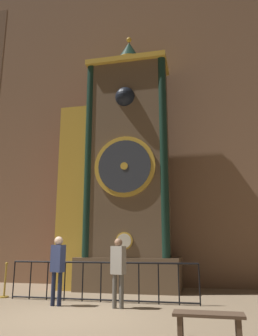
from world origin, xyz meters
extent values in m
plane|color=#847056|center=(0.00, 0.00, 0.00)|extent=(28.00, 28.00, 0.00)
cube|color=#846047|center=(0.00, 5.87, 7.35)|extent=(24.00, 0.30, 14.70)
cube|color=brown|center=(0.49, 4.52, 0.55)|extent=(3.57, 1.61, 1.11)
cube|color=brown|center=(0.49, 4.52, 4.79)|extent=(2.86, 1.40, 7.37)
cube|color=gold|center=(0.49, 4.41, 8.38)|extent=(3.08, 1.54, 0.20)
cylinder|color=gold|center=(0.49, 3.79, 1.66)|extent=(0.57, 0.05, 0.57)
cylinder|color=silver|center=(0.49, 3.76, 1.66)|extent=(0.47, 0.03, 0.47)
cylinder|color=gold|center=(0.49, 3.79, 4.20)|extent=(2.18, 0.07, 2.18)
cylinder|color=#2D333D|center=(0.49, 3.74, 4.20)|extent=(1.88, 0.04, 1.88)
cylinder|color=gold|center=(0.49, 3.72, 4.20)|extent=(0.26, 0.03, 0.26)
cube|color=#3A2D21|center=(0.49, 4.31, 6.86)|extent=(0.93, 0.42, 0.93)
sphere|color=black|center=(0.49, 3.88, 6.86)|extent=(0.75, 0.75, 0.75)
cylinder|color=#142D23|center=(-0.88, 3.90, 4.79)|extent=(0.30, 0.30, 7.37)
cylinder|color=#142D23|center=(1.86, 3.90, 4.79)|extent=(0.30, 0.30, 7.37)
cylinder|color=gold|center=(0.49, 4.52, 8.63)|extent=(0.96, 0.96, 0.30)
cone|color=#163227|center=(0.49, 4.52, 9.18)|extent=(0.91, 0.91, 0.80)
sphere|color=gold|center=(0.49, 4.52, 9.70)|extent=(0.20, 0.20, 0.20)
cube|color=maroon|center=(-1.52, 4.57, 3.35)|extent=(1.06, 1.19, 6.70)
cube|color=gold|center=(-1.52, 3.96, 3.35)|extent=(1.12, 0.06, 6.70)
cylinder|color=black|center=(-2.47, 2.12, 0.53)|extent=(0.04, 0.04, 1.07)
cylinder|color=black|center=(-1.93, 2.12, 0.53)|extent=(0.04, 0.04, 1.07)
cylinder|color=black|center=(-1.40, 2.12, 0.53)|extent=(0.04, 0.04, 1.07)
cylinder|color=black|center=(-0.86, 2.12, 0.53)|extent=(0.04, 0.04, 1.07)
cylinder|color=black|center=(-0.32, 2.12, 0.53)|extent=(0.04, 0.04, 1.07)
cylinder|color=black|center=(0.22, 2.12, 0.53)|extent=(0.04, 0.04, 1.07)
cylinder|color=black|center=(0.75, 2.12, 0.53)|extent=(0.04, 0.04, 1.07)
cylinder|color=black|center=(1.29, 2.12, 0.53)|extent=(0.04, 0.04, 1.07)
cylinder|color=black|center=(1.83, 2.12, 0.53)|extent=(0.04, 0.04, 1.07)
cylinder|color=black|center=(2.37, 2.12, 0.53)|extent=(0.04, 0.04, 1.07)
cylinder|color=black|center=(2.90, 2.12, 0.53)|extent=(0.04, 0.04, 1.07)
cylinder|color=black|center=(0.22, 2.12, 1.05)|extent=(5.38, 0.05, 0.05)
cylinder|color=black|center=(0.22, 2.12, 0.06)|extent=(5.38, 0.04, 0.04)
cylinder|color=#1B213A|center=(-0.83, 1.32, 0.42)|extent=(0.11, 0.11, 0.84)
cylinder|color=#1B213A|center=(-0.65, 1.32, 0.42)|extent=(0.11, 0.11, 0.84)
cube|color=navy|center=(-0.74, 1.32, 1.19)|extent=(0.39, 0.31, 0.70)
sphere|color=beige|center=(-0.74, 1.32, 1.64)|extent=(0.23, 0.23, 0.23)
cylinder|color=#58554F|center=(0.82, 1.34, 0.40)|extent=(0.11, 0.11, 0.81)
cylinder|color=#58554F|center=(1.00, 1.34, 0.40)|extent=(0.11, 0.11, 0.81)
cube|color=gray|center=(0.91, 1.34, 1.16)|extent=(0.39, 0.32, 0.69)
sphere|color=#8C664C|center=(0.91, 1.34, 1.60)|extent=(0.20, 0.20, 0.20)
cylinder|color=#B28E33|center=(-2.84, 2.27, 0.02)|extent=(0.28, 0.28, 0.04)
cylinder|color=#B28E33|center=(-2.84, 2.27, 0.47)|extent=(0.06, 0.06, 0.93)
sphere|color=#B28E33|center=(-2.84, 2.27, 0.97)|extent=(0.09, 0.09, 0.09)
cube|color=brown|center=(3.07, -1.05, 0.41)|extent=(1.17, 0.40, 0.05)
cube|color=brown|center=(2.61, -1.05, 0.20)|extent=(0.08, 0.36, 0.39)
cube|color=brown|center=(3.54, -1.05, 0.20)|extent=(0.08, 0.36, 0.39)
camera|label=1|loc=(3.05, -7.05, 1.56)|focal=35.00mm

